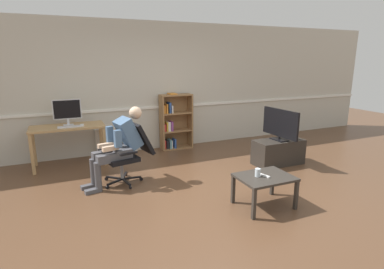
{
  "coord_description": "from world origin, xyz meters",
  "views": [
    {
      "loc": [
        -1.87,
        -3.75,
        1.95
      ],
      "look_at": [
        0.15,
        0.85,
        0.7
      ],
      "focal_mm": 28.71,
      "sensor_mm": 36.0,
      "label": 1
    }
  ],
  "objects": [
    {
      "name": "ground_plane",
      "position": [
        0.0,
        0.0,
        0.0
      ],
      "size": [
        18.0,
        18.0,
        0.0
      ],
      "primitive_type": "plane",
      "color": "brown"
    },
    {
      "name": "back_wall",
      "position": [
        0.0,
        2.65,
        1.35
      ],
      "size": [
        12.0,
        0.13,
        2.7
      ],
      "color": "beige",
      "rests_on": "ground_plane"
    },
    {
      "name": "computer_desk",
      "position": [
        -1.76,
        2.15,
        0.64
      ],
      "size": [
        1.29,
        0.6,
        0.76
      ],
      "color": "tan",
      "rests_on": "ground_plane"
    },
    {
      "name": "imac_monitor",
      "position": [
        -1.73,
        2.23,
        1.03
      ],
      "size": [
        0.49,
        0.14,
        0.48
      ],
      "color": "silver",
      "rests_on": "computer_desk"
    },
    {
      "name": "keyboard",
      "position": [
        -1.73,
        2.01,
        0.77
      ],
      "size": [
        0.39,
        0.12,
        0.02
      ],
      "primitive_type": "cube",
      "color": "silver",
      "rests_on": "computer_desk"
    },
    {
      "name": "computer_mouse",
      "position": [
        -1.51,
        2.03,
        0.77
      ],
      "size": [
        0.06,
        0.1,
        0.03
      ],
      "primitive_type": "cube",
      "color": "white",
      "rests_on": "computer_desk"
    },
    {
      "name": "bookshelf",
      "position": [
        0.41,
        2.44,
        0.58
      ],
      "size": [
        0.69,
        0.29,
        1.22
      ],
      "color": "olive",
      "rests_on": "ground_plane"
    },
    {
      "name": "radiator",
      "position": [
        -0.82,
        2.54,
        0.28
      ],
      "size": [
        0.84,
        0.08,
        0.56
      ],
      "color": "white",
      "rests_on": "ground_plane"
    },
    {
      "name": "office_chair",
      "position": [
        -0.88,
        0.96,
        0.52
      ],
      "size": [
        0.83,
        0.64,
        0.96
      ],
      "rotation": [
        0.0,
        0.0,
        -1.36
      ],
      "color": "black",
      "rests_on": "ground_plane"
    },
    {
      "name": "person_seated",
      "position": [
        -1.07,
        0.92,
        0.65
      ],
      "size": [
        1.02,
        0.5,
        1.21
      ],
      "rotation": [
        0.0,
        0.0,
        -1.36
      ],
      "color": "#4C4C51",
      "rests_on": "ground_plane"
    },
    {
      "name": "tv_stand",
      "position": [
        1.84,
        0.66,
        0.23
      ],
      "size": [
        0.94,
        0.44,
        0.47
      ],
      "color": "#2D2823",
      "rests_on": "ground_plane"
    },
    {
      "name": "tv_screen",
      "position": [
        1.85,
        0.66,
        0.77
      ],
      "size": [
        0.22,
        0.89,
        0.58
      ],
      "rotation": [
        0.0,
        0.0,
        1.63
      ],
      "color": "black",
      "rests_on": "tv_stand"
    },
    {
      "name": "coffee_table",
      "position": [
        0.55,
        -0.64,
        0.37
      ],
      "size": [
        0.72,
        0.55,
        0.43
      ],
      "color": "#332D28",
      "rests_on": "ground_plane"
    },
    {
      "name": "drinking_glass",
      "position": [
        0.45,
        -0.61,
        0.49
      ],
      "size": [
        0.07,
        0.07,
        0.11
      ],
      "primitive_type": "cylinder",
      "color": "silver",
      "rests_on": "coffee_table"
    },
    {
      "name": "spare_remote",
      "position": [
        0.54,
        -0.65,
        0.44
      ],
      "size": [
        0.07,
        0.15,
        0.02
      ],
      "primitive_type": "cube",
      "rotation": [
        0.0,
        0.0,
        3.41
      ],
      "color": "white",
      "rests_on": "coffee_table"
    }
  ]
}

